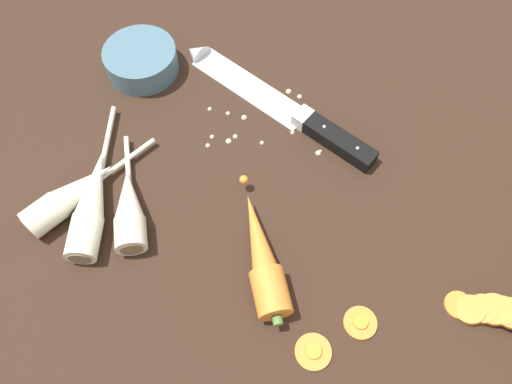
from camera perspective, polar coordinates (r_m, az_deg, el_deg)
The scene contains 11 objects.
ground_plane at distance 69.77cm, azimuth 0.04°, elevation 0.06°, with size 120.00×90.00×4.00cm, color #332116.
chefs_knife at distance 75.50cm, azimuth 1.76°, elevation 10.47°, with size 29.28×24.22×4.18cm.
whole_carrot at distance 61.25cm, azimuth 0.72°, elevation -7.41°, with size 7.79×19.72×4.20cm.
parsnip_front at distance 69.25cm, azimuth -20.34°, elevation -0.39°, with size 15.70×15.84×4.00cm.
parsnip_mid_left at distance 67.86cm, azimuth -18.21°, elevation -1.15°, with size 4.02×23.94×4.00cm.
parsnip_mid_right at distance 66.08cm, azimuth -14.25°, elevation -1.87°, with size 6.05×17.70×4.00cm.
carrot_slice_stack at distance 66.47cm, azimuth 26.30°, elevation -12.19°, with size 12.15×5.53×3.93cm.
carrot_slice_stray_near at distance 61.86cm, azimuth 11.82°, elevation -14.33°, with size 3.97×3.97×0.70cm.
carrot_slice_stray_mid at distance 60.27cm, azimuth 6.55°, elevation -17.60°, with size 4.26×4.26×0.70cm.
prep_bowl at distance 80.57cm, azimuth -12.97°, elevation 14.49°, with size 11.00×11.00×4.00cm.
mince_crumbs at distance 73.18cm, azimuth 1.01°, elevation 7.86°, with size 17.04×11.83×0.88cm.
Camera 1 is at (0.77, -33.53, 59.18)cm, focal length 35.12 mm.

